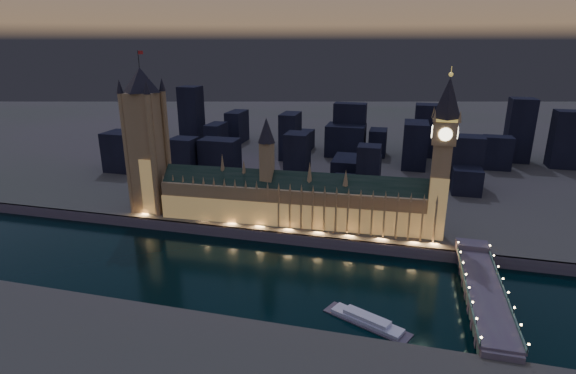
% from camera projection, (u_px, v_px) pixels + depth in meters
% --- Properties ---
extents(ground_plane, '(2000.00, 2000.00, 0.00)m').
position_uv_depth(ground_plane, '(259.00, 269.00, 284.29)').
color(ground_plane, black).
rests_on(ground_plane, ground).
extents(north_bank, '(2000.00, 960.00, 8.00)m').
position_uv_depth(north_bank, '(353.00, 123.00, 761.54)').
color(north_bank, '#3E4837').
rests_on(north_bank, ground).
extents(embankment_wall, '(2000.00, 2.50, 8.00)m').
position_uv_depth(embankment_wall, '(276.00, 237.00, 320.77)').
color(embankment_wall, '#534159').
rests_on(embankment_wall, ground).
extents(palace_of_westminster, '(202.00, 29.43, 78.00)m').
position_uv_depth(palace_of_westminster, '(292.00, 199.00, 331.39)').
color(palace_of_westminster, '#8D734D').
rests_on(palace_of_westminster, north_bank).
extents(victoria_tower, '(31.68, 31.68, 123.21)m').
position_uv_depth(victoria_tower, '(146.00, 134.00, 345.79)').
color(victoria_tower, '#8D734D').
rests_on(victoria_tower, north_bank).
extents(elizabeth_tower, '(18.00, 18.00, 114.99)m').
position_uv_depth(elizabeth_tower, '(443.00, 146.00, 293.17)').
color(elizabeth_tower, '#8D734D').
rests_on(elizabeth_tower, north_bank).
extents(westminster_bridge, '(19.94, 113.00, 15.90)m').
position_uv_depth(westminster_bridge, '(482.00, 291.00, 248.15)').
color(westminster_bridge, '#534159').
rests_on(westminster_bridge, ground).
extents(river_boat, '(47.08, 29.42, 4.50)m').
position_uv_depth(river_boat, '(367.00, 320.00, 230.14)').
color(river_boat, '#534159').
rests_on(river_boat, ground).
extents(city_backdrop, '(493.02, 215.63, 73.37)m').
position_uv_depth(city_backdrop, '(359.00, 143.00, 493.83)').
color(city_backdrop, black).
rests_on(city_backdrop, north_bank).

